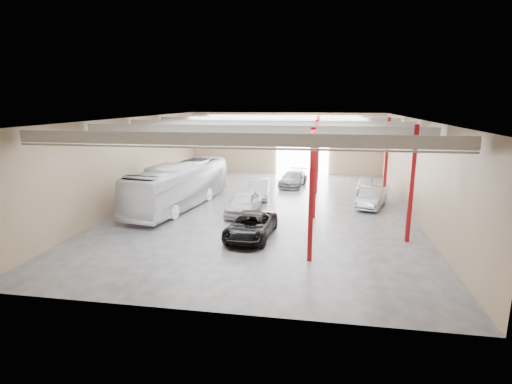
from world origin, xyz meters
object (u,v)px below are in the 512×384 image
(car_right_far, at_px, (365,185))
(car_right_near, at_px, (372,197))
(black_sedan, at_px, (251,226))
(car_row_a, at_px, (244,203))
(car_row_c, at_px, (293,179))
(coach_bus, at_px, (180,185))
(car_row_b, at_px, (259,188))

(car_right_far, bearing_deg, car_right_near, -84.07)
(black_sedan, distance_m, car_right_far, 16.32)
(car_row_a, distance_m, car_row_c, 11.08)
(coach_bus, distance_m, car_row_a, 5.63)
(car_right_near, bearing_deg, car_row_c, 151.62)
(coach_bus, xyz_separation_m, car_row_b, (5.71, 4.12, -0.95))
(car_right_far, bearing_deg, coach_bus, -147.09)
(car_row_b, bearing_deg, car_row_c, 57.89)
(car_right_near, bearing_deg, car_right_far, 107.45)
(car_right_near, xyz_separation_m, car_right_far, (0.00, 5.20, -0.10))
(black_sedan, bearing_deg, car_row_b, 100.87)
(coach_bus, bearing_deg, car_row_c, 57.40)
(car_row_c, height_order, car_right_far, car_row_c)
(car_row_a, bearing_deg, car_row_b, 90.58)
(coach_bus, relative_size, car_row_c, 2.42)
(coach_bus, bearing_deg, black_sedan, -34.24)
(car_row_c, distance_m, car_right_near, 9.76)
(coach_bus, distance_m, black_sedan, 9.47)
(car_row_c, relative_size, car_right_near, 1.08)
(car_row_c, xyz_separation_m, car_right_near, (6.80, -7.00, 0.04))
(black_sedan, relative_size, car_row_c, 1.05)
(car_row_b, bearing_deg, car_right_near, -16.03)
(car_right_near, bearing_deg, black_sedan, -115.25)
(coach_bus, bearing_deg, car_right_far, 35.60)
(coach_bus, distance_m, car_row_c, 12.66)
(car_row_b, height_order, car_right_near, car_row_b)
(black_sedan, relative_size, car_right_far, 1.36)
(car_row_b, relative_size, car_right_far, 1.21)
(car_row_a, bearing_deg, car_right_near, 24.56)
(coach_bus, distance_m, car_row_b, 7.10)
(black_sedan, distance_m, car_right_near, 12.11)
(black_sedan, bearing_deg, car_right_far, 64.17)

